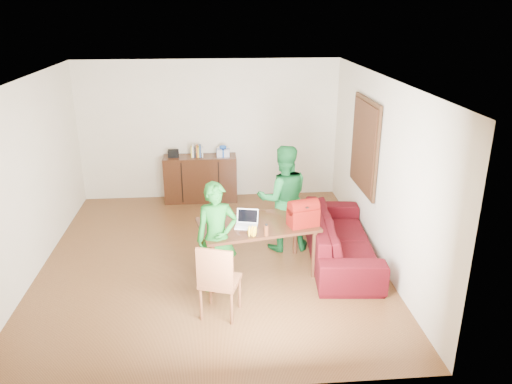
{
  "coord_description": "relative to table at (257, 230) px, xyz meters",
  "views": [
    {
      "loc": [
        0.1,
        -6.76,
        3.63
      ],
      "look_at": [
        0.66,
        -0.2,
        1.15
      ],
      "focal_mm": 35.0,
      "sensor_mm": 36.0,
      "label": 1
    }
  ],
  "objects": [
    {
      "name": "sofa",
      "position": [
        1.29,
        0.3,
        -0.32
      ],
      "size": [
        1.11,
        2.4,
        0.68
      ],
      "primitive_type": "imported",
      "rotation": [
        0.0,
        0.0,
        1.48
      ],
      "color": "#3C070E",
      "rests_on": "ground"
    },
    {
      "name": "person_near",
      "position": [
        -0.57,
        -0.41,
        0.1
      ],
      "size": [
        0.6,
        0.43,
        1.52
      ],
      "primitive_type": "imported",
      "rotation": [
        0.0,
        0.0,
        0.13
      ],
      "color": "#135919",
      "rests_on": "ground"
    },
    {
      "name": "bananas",
      "position": [
        -0.1,
        -0.41,
        0.12
      ],
      "size": [
        0.18,
        0.15,
        0.06
      ],
      "primitive_type": null,
      "rotation": [
        0.0,
        0.0,
        -0.36
      ],
      "color": "gold",
      "rests_on": "table"
    },
    {
      "name": "bottle",
      "position": [
        0.09,
        -0.4,
        0.18
      ],
      "size": [
        0.06,
        0.06,
        0.17
      ],
      "primitive_type": "cylinder",
      "rotation": [
        0.0,
        0.0,
        -0.17
      ],
      "color": "#5C2A15",
      "rests_on": "table"
    },
    {
      "name": "person_far",
      "position": [
        0.47,
        0.73,
        0.18
      ],
      "size": [
        0.85,
        0.68,
        1.68
      ],
      "primitive_type": "imported",
      "rotation": [
        0.0,
        0.0,
        3.19
      ],
      "color": "#145A25",
      "rests_on": "ground"
    },
    {
      "name": "red_bag",
      "position": [
        0.63,
        -0.11,
        0.24
      ],
      "size": [
        0.45,
        0.33,
        0.3
      ],
      "primitive_type": "cube",
      "rotation": [
        0.0,
        0.0,
        0.27
      ],
      "color": "#680D06",
      "rests_on": "table"
    },
    {
      "name": "laptop",
      "position": [
        -0.16,
        -0.1,
        0.14
      ],
      "size": [
        0.34,
        0.27,
        0.21
      ],
      "rotation": [
        0.0,
        0.0,
        -0.21
      ],
      "color": "white",
      "rests_on": "table"
    },
    {
      "name": "table",
      "position": [
        0.0,
        0.0,
        0.0
      ],
      "size": [
        1.76,
        1.21,
        0.75
      ],
      "rotation": [
        0.0,
        0.0,
        0.2
      ],
      "color": "black",
      "rests_on": "ground"
    },
    {
      "name": "room",
      "position": [
        -0.65,
        0.53,
        0.65
      ],
      "size": [
        5.2,
        5.7,
        2.9
      ],
      "color": "#412210",
      "rests_on": "ground"
    },
    {
      "name": "chair",
      "position": [
        -0.55,
        -1.04,
        -0.37
      ],
      "size": [
        0.56,
        0.55,
        0.99
      ],
      "rotation": [
        0.0,
        0.0,
        -0.32
      ],
      "color": "#5C311B",
      "rests_on": "ground"
    }
  ]
}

